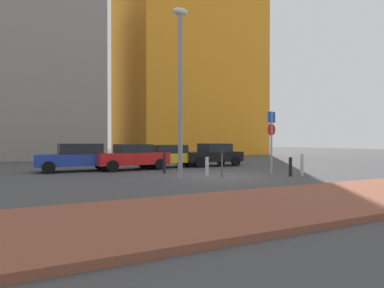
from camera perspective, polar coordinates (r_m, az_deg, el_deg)
name	(u,v)px	position (r m, az deg, el deg)	size (l,w,h in m)	color
ground_plane	(217,176)	(15.81, 4.33, -5.54)	(120.00, 120.00, 0.00)	#424244
sidewalk_brick	(346,197)	(10.61, 24.74, -8.15)	(40.00, 4.16, 0.14)	brown
parked_car_blue	(77,157)	(19.45, -18.98, -2.09)	(4.26, 1.97, 1.53)	#1E389E
parked_car_red	(132,157)	(19.66, -10.23, -2.13)	(4.21, 2.18, 1.49)	red
parked_car_yellow	(168,156)	(21.20, -4.14, -2.00)	(4.03, 1.93, 1.42)	gold
parked_car_black	(212,155)	(22.39, 3.44, -1.80)	(4.01, 2.03, 1.51)	black
parking_sign_post	(271,134)	(17.48, 13.40, 1.61)	(0.60, 0.13, 3.18)	gray
parking_meter	(222,158)	(15.41, 5.12, -2.39)	(0.18, 0.14, 1.36)	#4C4C51
street_lamp	(180,79)	(14.53, -2.02, 10.96)	(0.70, 0.36, 7.35)	gray
traffic_bollard_near	(164,163)	(17.37, -4.73, -3.23)	(0.15, 0.15, 1.07)	black
traffic_bollard_mid	(207,167)	(15.69, 2.57, -3.91)	(0.16, 0.16, 0.91)	#B7B7BC
traffic_bollard_far	(302,165)	(17.00, 18.28, -3.39)	(0.16, 0.16, 1.03)	#B7B7BC
traffic_bollard_edge	(290,167)	(16.44, 16.45, -3.75)	(0.16, 0.16, 0.90)	black
building_colorful_midrise	(186,40)	(46.45, -1.07, 17.25)	(16.27, 14.51, 30.15)	orange
building_under_construction	(37,65)	(37.54, -24.89, 12.06)	(11.10, 12.03, 18.46)	gray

